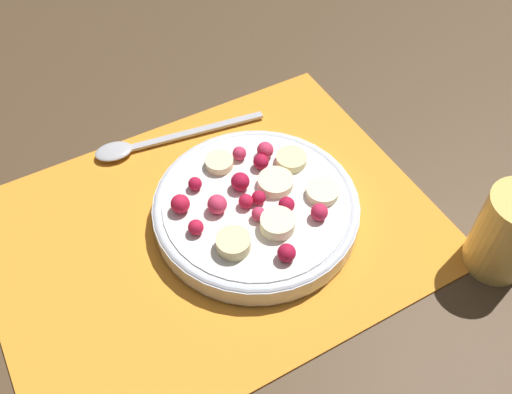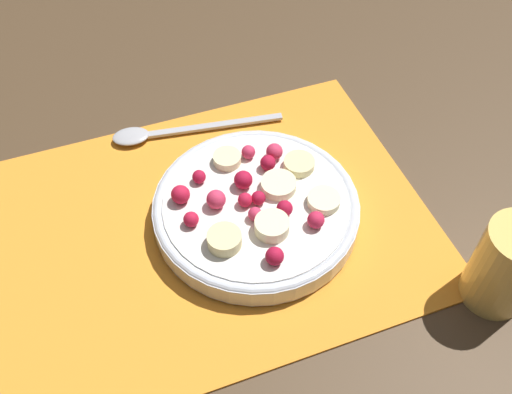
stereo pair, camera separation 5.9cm
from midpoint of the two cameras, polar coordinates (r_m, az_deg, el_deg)
ground_plane at (r=0.61m, az=-1.71°, el=-3.05°), size 3.00×3.00×0.00m
placemat at (r=0.61m, az=-1.72°, el=-2.89°), size 0.46×0.35×0.01m
fruit_bowl at (r=0.60m, az=2.81°, el=-1.17°), size 0.22×0.22×0.05m
spoon at (r=0.70m, az=-7.03°, el=6.30°), size 0.21×0.05×0.01m
drinking_glass at (r=0.59m, az=26.46°, el=-6.40°), size 0.06×0.06×0.10m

